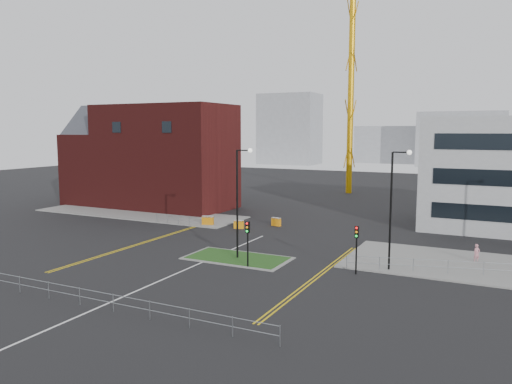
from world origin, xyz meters
TOP-DOWN VIEW (x-y plane):
  - ground at (0.00, 0.00)m, footprint 200.00×200.00m
  - pavement_left at (-20.00, 22.00)m, footprint 28.00×8.00m
  - pavement_right at (22.00, 14.00)m, footprint 24.00×10.00m
  - island_kerb at (2.00, 8.00)m, footprint 8.60×4.60m
  - grass_island at (2.00, 8.00)m, footprint 8.00×4.00m
  - brick_building at (-22.97, 28.00)m, footprint 24.20×10.07m
  - tower_crane at (3.11, 52.94)m, footprint 49.54×20.73m
  - streetlamp_island at (2.22, 8.00)m, footprint 1.46×0.36m
  - streetlamp_right_near at (14.22, 10.00)m, footprint 1.46×0.36m
  - traffic_light_island at (4.00, 5.98)m, footprint 0.28×0.33m
  - traffic_light_right at (12.00, 7.98)m, footprint 0.28×0.33m
  - railing_front at (0.00, -6.00)m, footprint 24.05×0.05m
  - railing_left at (-11.00, 18.00)m, footprint 6.05×0.05m
  - railing_right at (20.50, 11.50)m, footprint 19.05×5.05m
  - centre_line at (0.00, 2.00)m, footprint 0.15×30.00m
  - yellow_left_a at (-9.00, 10.00)m, footprint 0.12×24.00m
  - yellow_left_b at (-8.70, 10.00)m, footprint 0.12×24.00m
  - yellow_right_a at (9.50, 6.00)m, footprint 0.12×20.00m
  - yellow_right_b at (9.80, 6.00)m, footprint 0.12×20.00m
  - skyline_a at (-40.00, 120.00)m, footprint 18.00×12.00m
  - skyline_b at (10.00, 130.00)m, footprint 24.00×12.00m
  - skyline_d at (-8.00, 140.00)m, footprint 30.00×12.00m
  - pedestrian at (19.85, 15.44)m, footprint 0.66×0.65m
  - barrier_left at (-7.93, 19.30)m, footprint 1.36×0.76m
  - barrier_mid at (-4.00, 19.34)m, footprint 1.13×0.62m
  - barrier_right at (-1.00, 22.56)m, footprint 1.14×0.55m

SIDE VIEW (x-z plane):
  - ground at x=0.00m, z-range 0.00..0.00m
  - centre_line at x=0.00m, z-range 0.00..0.01m
  - yellow_left_a at x=-9.00m, z-range 0.00..0.01m
  - yellow_left_b at x=-8.70m, z-range 0.00..0.01m
  - yellow_right_a at x=9.50m, z-range 0.00..0.01m
  - yellow_right_b at x=9.80m, z-range 0.00..0.01m
  - island_kerb at x=2.00m, z-range 0.00..0.08m
  - pavement_left at x=-20.00m, z-range 0.00..0.12m
  - pavement_right at x=22.00m, z-range 0.00..0.12m
  - grass_island at x=2.00m, z-range 0.00..0.12m
  - barrier_mid at x=-4.00m, z-range 0.04..0.95m
  - barrier_right at x=-1.00m, z-range 0.04..0.96m
  - barrier_left at x=-7.93m, z-range 0.05..1.13m
  - railing_left at x=-11.00m, z-range 0.19..1.29m
  - pedestrian at x=19.85m, z-range 0.00..1.54m
  - railing_right at x=20.50m, z-range 0.23..1.33m
  - railing_front at x=0.00m, z-range 0.23..1.33m
  - traffic_light_island at x=4.00m, z-range 0.74..4.39m
  - traffic_light_right at x=12.00m, z-range 0.74..4.39m
  - streetlamp_island at x=2.22m, z-range 0.82..10.00m
  - streetlamp_right_near at x=14.22m, z-range 0.82..10.00m
  - skyline_d at x=-8.00m, z-range 0.00..12.00m
  - brick_building at x=-22.97m, z-range -0.27..13.97m
  - skyline_b at x=10.00m, z-range 0.00..16.00m
  - skyline_a at x=-40.00m, z-range 0.00..22.00m
  - tower_crane at x=3.11m, z-range 7.80..49.83m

